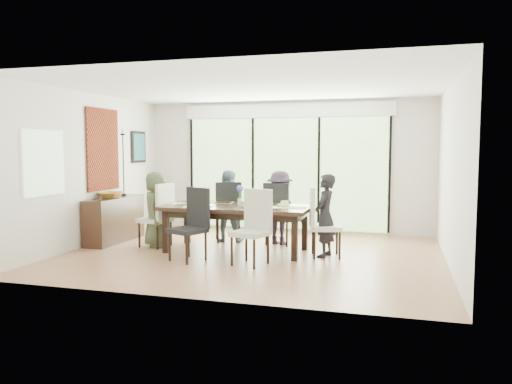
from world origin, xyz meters
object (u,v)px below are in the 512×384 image
(person_far_left, at_px, (227,206))
(laptop, at_px, (187,204))
(chair_near_left, at_px, (187,224))
(person_left_end, at_px, (156,209))
(chair_far_right, at_px, (280,213))
(person_far_right, at_px, (280,208))
(cup_a, at_px, (201,201))
(sideboard, at_px, (115,220))
(person_right_end, at_px, (325,216))
(cup_c, at_px, (285,204))
(chair_near_right, at_px, (250,227))
(chair_far_left, at_px, (228,211))
(bowl, at_px, (111,195))
(chair_right_end, at_px, (326,222))
(chair_left_end, at_px, (155,215))
(vase, at_px, (240,202))
(cup_b, at_px, (243,204))
(table_top, at_px, (236,208))

(person_far_left, distance_m, laptop, 1.02)
(chair_near_left, xyz_separation_m, person_left_end, (-0.98, 0.87, 0.10))
(chair_far_right, bearing_deg, person_far_right, 95.78)
(cup_a, relative_size, sideboard, 0.09)
(person_right_end, distance_m, cup_c, 0.70)
(cup_c, bearing_deg, chair_near_right, -107.19)
(chair_far_left, relative_size, bowl, 2.59)
(cup_a, xyz_separation_m, sideboard, (-1.74, 0.07, -0.41))
(person_far_left, bearing_deg, person_far_right, 173.33)
(chair_far_right, bearing_deg, laptop, 39.94)
(bowl, bearing_deg, person_left_end, -7.19)
(chair_right_end, bearing_deg, cup_c, 68.85)
(chair_left_end, distance_m, chair_far_left, 1.35)
(chair_left_end, height_order, chair_far_right, same)
(chair_far_left, distance_m, person_right_end, 2.11)
(person_far_right, xyz_separation_m, vase, (-0.50, -0.78, 0.17))
(chair_left_end, relative_size, chair_far_left, 1.00)
(chair_left_end, distance_m, person_far_right, 2.21)
(cup_c, xyz_separation_m, bowl, (-3.24, 0.02, 0.06))
(chair_left_end, bearing_deg, sideboard, -93.00)
(person_far_left, height_order, laptop, person_far_left)
(chair_near_right, height_order, cup_b, chair_near_right)
(cup_b, bearing_deg, sideboard, 172.93)
(table_top, xyz_separation_m, bowl, (-2.44, 0.12, 0.14))
(chair_near_left, bearing_deg, sideboard, 174.94)
(chair_near_left, bearing_deg, person_far_right, 82.57)
(vase, bearing_deg, chair_near_left, -120.87)
(person_right_end, height_order, cup_c, person_right_end)
(chair_left_end, relative_size, cup_a, 8.87)
(person_left_end, bearing_deg, sideboard, 62.81)
(cup_b, bearing_deg, chair_right_end, 4.24)
(person_left_end, relative_size, person_far_left, 1.00)
(vase, height_order, sideboard, vase)
(chair_far_right, distance_m, person_far_right, 0.10)
(chair_near_left, relative_size, person_far_right, 0.85)
(person_right_end, bearing_deg, table_top, -80.23)
(person_right_end, xyz_separation_m, person_far_right, (-0.93, 0.83, 0.00))
(table_top, height_order, chair_near_right, chair_near_right)
(laptop, distance_m, bowl, 1.61)
(table_top, distance_m, bowl, 2.45)
(cup_b, bearing_deg, chair_near_right, -65.56)
(laptop, distance_m, cup_b, 1.00)
(person_right_end, bearing_deg, chair_far_right, -122.66)
(chair_far_left, relative_size, laptop, 3.33)
(laptop, bearing_deg, sideboard, 143.66)
(person_far_left, xyz_separation_m, person_far_right, (1.00, 0.00, 0.00))
(person_right_end, bearing_deg, chair_right_end, 99.77)
(table_top, height_order, bowl, bowl)
(chair_left_end, bearing_deg, laptop, 91.48)
(chair_far_right, distance_m, sideboard, 3.06)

